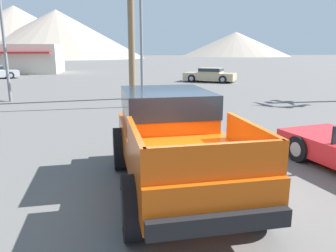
% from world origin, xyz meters
% --- Properties ---
extents(ground_plane, '(320.00, 320.00, 0.00)m').
position_xyz_m(ground_plane, '(0.00, 0.00, 0.00)').
color(ground_plane, '#5B5956').
extents(orange_pickup_truck, '(2.50, 5.23, 1.92)m').
position_xyz_m(orange_pickup_truck, '(-0.48, 0.75, 1.10)').
color(orange_pickup_truck, '#CC4C0C').
rests_on(orange_pickup_truck, ground_plane).
extents(parked_car_tan, '(4.73, 3.83, 1.23)m').
position_xyz_m(parked_car_tan, '(6.45, 22.47, 0.63)').
color(parked_car_tan, tan).
rests_on(parked_car_tan, ground_plane).
extents(street_lamp_post, '(0.90, 0.24, 8.46)m').
position_xyz_m(street_lamp_post, '(-0.37, 10.53, 5.02)').
color(street_lamp_post, slate).
rests_on(street_lamp_post, ground_plane).
extents(storefront_building, '(9.56, 6.92, 3.39)m').
position_xyz_m(storefront_building, '(-13.33, 36.99, 1.70)').
color(storefront_building, beige).
rests_on(storefront_building, ground_plane).
extents(distant_mountain_range, '(163.57, 75.50, 17.64)m').
position_xyz_m(distant_mountain_range, '(-29.58, 121.78, 7.94)').
color(distant_mountain_range, gray).
rests_on(distant_mountain_range, ground_plane).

